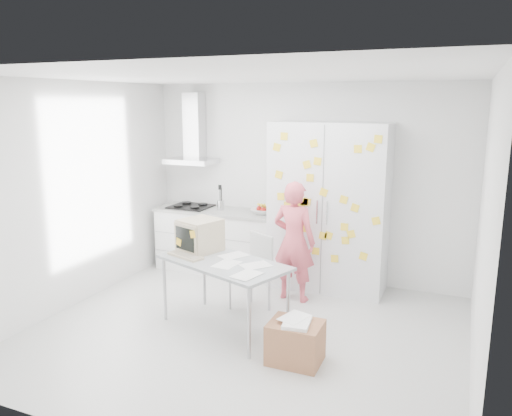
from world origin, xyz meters
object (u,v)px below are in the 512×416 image
at_px(desk, 208,247).
at_px(chair, 254,268).
at_px(person, 294,241).
at_px(cardboard_box, 295,342).

distance_m(desk, chair, 0.70).
height_order(person, desk, person).
xyz_separation_m(person, desk, (-0.69, -0.96, 0.11)).
distance_m(chair, cardboard_box, 1.37).
bearing_deg(person, chair, 59.24).
relative_size(person, cardboard_box, 3.00).
bearing_deg(chair, cardboard_box, -23.27).
relative_size(chair, cardboard_box, 1.81).
bearing_deg(cardboard_box, desk, 157.01).
bearing_deg(person, desk, 59.58).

